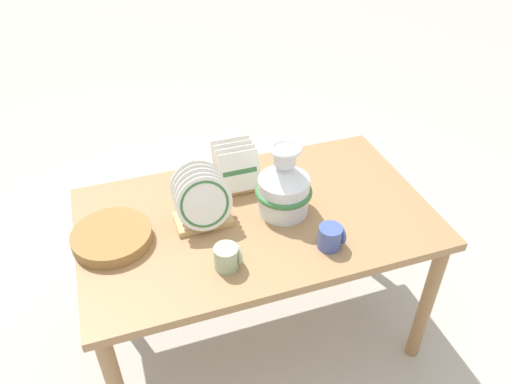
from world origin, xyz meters
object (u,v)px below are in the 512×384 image
object	(u,v)px
mug_cobalt_glaze	(331,237)
ceramic_vase	(284,186)
mug_sage_glaze	(228,257)
dish_rack_square_plates	(236,173)
wicker_charger_stack	(112,237)
dish_rack_round_plates	(202,202)

from	to	relation	value
mug_cobalt_glaze	ceramic_vase	bearing A→B (deg)	109.93
mug_cobalt_glaze	mug_sage_glaze	distance (m)	0.37
ceramic_vase	mug_cobalt_glaze	xyz separation A→B (m)	(0.09, -0.24, -0.07)
dish_rack_square_plates	mug_sage_glaze	world-z (taller)	dish_rack_square_plates
dish_rack_square_plates	wicker_charger_stack	xyz separation A→B (m)	(-0.51, -0.18, -0.04)
ceramic_vase	dish_rack_square_plates	distance (m)	0.25
wicker_charger_stack	dish_rack_square_plates	bearing A→B (deg)	19.18
dish_rack_round_plates	dish_rack_square_plates	distance (m)	0.26
dish_rack_square_plates	mug_cobalt_glaze	xyz separation A→B (m)	(0.21, -0.45, -0.02)
ceramic_vase	mug_sage_glaze	world-z (taller)	ceramic_vase
ceramic_vase	wicker_charger_stack	distance (m)	0.65
mug_cobalt_glaze	dish_rack_square_plates	bearing A→B (deg)	115.08
mug_cobalt_glaze	dish_rack_round_plates	bearing A→B (deg)	145.84
dish_rack_round_plates	wicker_charger_stack	distance (m)	0.34
mug_sage_glaze	dish_rack_square_plates	bearing A→B (deg)	69.56
dish_rack_round_plates	dish_rack_square_plates	bearing A→B (deg)	44.79
wicker_charger_stack	mug_cobalt_glaze	bearing A→B (deg)	-20.36
ceramic_vase	dish_rack_round_plates	distance (m)	0.31
ceramic_vase	mug_cobalt_glaze	distance (m)	0.26
dish_rack_round_plates	mug_cobalt_glaze	distance (m)	0.48
dish_rack_square_plates	dish_rack_round_plates	bearing A→B (deg)	-135.21
dish_rack_square_plates	wicker_charger_stack	bearing A→B (deg)	-160.82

